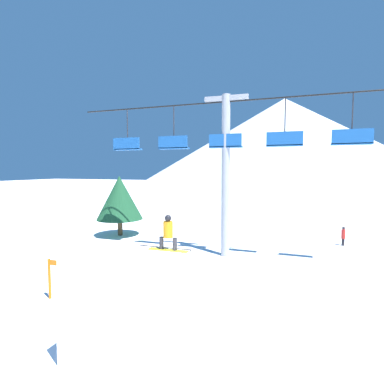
% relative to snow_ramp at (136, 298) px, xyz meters
% --- Properties ---
extents(ground_plane, '(220.00, 220.00, 0.00)m').
position_rel_snow_ramp_xyz_m(ground_plane, '(1.19, 0.61, -1.02)').
color(ground_plane, white).
extents(mountain_ridge, '(78.42, 78.42, 22.97)m').
position_rel_snow_ramp_xyz_m(mountain_ridge, '(1.19, 74.20, 10.46)').
color(mountain_ridge, silver).
rests_on(mountain_ridge, ground_plane).
extents(snow_ramp, '(2.04, 4.23, 2.05)m').
position_rel_snow_ramp_xyz_m(snow_ramp, '(0.00, 0.00, 0.00)').
color(snow_ramp, white).
rests_on(snow_ramp, ground_plane).
extents(snowboarder, '(1.45, 0.33, 1.26)m').
position_rel_snow_ramp_xyz_m(snowboarder, '(0.30, 1.73, 1.65)').
color(snowboarder, yellow).
rests_on(snowboarder, snow_ramp).
extents(chairlift, '(18.21, 0.46, 8.95)m').
position_rel_snow_ramp_xyz_m(chairlift, '(0.75, 8.60, 4.35)').
color(chairlift, '#9E9EA3').
rests_on(chairlift, ground_plane).
extents(pine_tree_near, '(3.34, 3.34, 4.39)m').
position_rel_snow_ramp_xyz_m(pine_tree_near, '(-7.74, 11.17, 1.76)').
color(pine_tree_near, '#4C3823').
rests_on(pine_tree_near, ground_plane).
extents(trail_marker, '(0.41, 0.10, 1.53)m').
position_rel_snow_ramp_xyz_m(trail_marker, '(-4.21, 0.91, -0.20)').
color(trail_marker, orange).
rests_on(trail_marker, ground_plane).
extents(distant_skier, '(0.24, 0.24, 1.23)m').
position_rel_snow_ramp_xyz_m(distant_skier, '(7.40, 13.27, -0.36)').
color(distant_skier, black).
rests_on(distant_skier, ground_plane).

